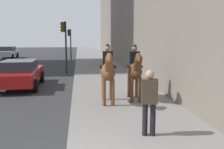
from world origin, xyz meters
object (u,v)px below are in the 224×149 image
object	(u,v)px
traffic_light_near_curb	(64,39)
car_mid_lane	(20,73)
traffic_light_far_curb	(70,39)
mounted_horse_far	(135,70)
mounted_horse_near	(108,71)
car_near_lane	(7,52)
pedestrian_greeting	(149,98)

from	to	relation	value
traffic_light_near_curb	car_mid_lane	bearing A→B (deg)	156.89
traffic_light_near_curb	traffic_light_far_curb	size ratio (longest dim) A/B	1.07
mounted_horse_far	traffic_light_near_curb	distance (m)	9.29
mounted_horse_near	traffic_light_far_curb	world-z (taller)	traffic_light_far_curb
traffic_light_far_curb	mounted_horse_far	bearing A→B (deg)	-170.60
mounted_horse_near	traffic_light_far_curb	distance (m)	19.35
mounted_horse_far	car_near_lane	xyz separation A→B (m)	(22.45, 10.77, -0.60)
pedestrian_greeting	car_near_lane	size ratio (longest dim) A/B	0.40
mounted_horse_near	mounted_horse_far	xyz separation A→B (m)	(0.34, -1.11, -0.03)
pedestrian_greeting	car_mid_lane	distance (m)	8.88
pedestrian_greeting	car_mid_lane	world-z (taller)	pedestrian_greeting
pedestrian_greeting	traffic_light_far_curb	xyz separation A→B (m)	(22.51, 2.69, 1.24)
car_near_lane	traffic_light_far_curb	bearing A→B (deg)	63.88
mounted_horse_near	car_near_lane	world-z (taller)	mounted_horse_near
pedestrian_greeting	car_mid_lane	size ratio (longest dim) A/B	0.39
traffic_light_near_curb	mounted_horse_near	bearing A→B (deg)	-167.17
car_mid_lane	traffic_light_near_curb	distance (m)	5.52
mounted_horse_far	car_mid_lane	bearing A→B (deg)	-122.19
pedestrian_greeting	traffic_light_near_curb	bearing A→B (deg)	23.55
car_near_lane	car_mid_lane	bearing A→B (deg)	15.54
mounted_horse_near	car_near_lane	size ratio (longest dim) A/B	0.53
mounted_horse_far	car_mid_lane	world-z (taller)	mounted_horse_far
car_near_lane	car_mid_lane	xyz separation A→B (m)	(-18.61, -5.55, -0.00)
pedestrian_greeting	car_near_lane	xyz separation A→B (m)	(26.08, 10.33, -0.35)
mounted_horse_far	traffic_light_near_curb	size ratio (longest dim) A/B	0.60
car_near_lane	mounted_horse_near	bearing A→B (deg)	21.88
car_near_lane	traffic_light_near_curb	size ratio (longest dim) A/B	1.15
car_near_lane	traffic_light_far_curb	xyz separation A→B (m)	(-3.57, -7.64, 1.59)
car_mid_lane	traffic_light_near_curb	size ratio (longest dim) A/B	1.19
mounted_horse_near	mounted_horse_far	distance (m)	1.16
mounted_horse_far	car_mid_lane	xyz separation A→B (m)	(3.84, 5.21, -0.60)
mounted_horse_near	traffic_light_near_curb	world-z (taller)	traffic_light_near_curb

